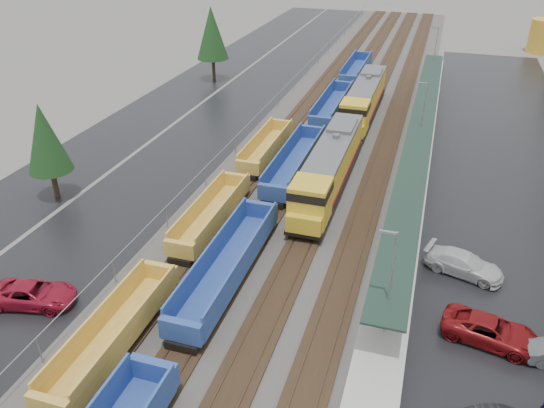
{
  "coord_description": "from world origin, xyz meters",
  "views": [
    {
      "loc": [
        10.31,
        -5.65,
        23.64
      ],
      "look_at": [
        -1.27,
        31.16,
        2.0
      ],
      "focal_mm": 35.0,
      "sensor_mm": 36.0,
      "label": 1
    }
  ],
  "objects_px": {
    "locomotive_trail": "(364,100)",
    "parked_car_west_c": "(33,294)",
    "locomotive_lead": "(329,168)",
    "well_string_blue": "(267,205)",
    "well_string_yellow": "(115,334)",
    "parked_car_east_b": "(491,331)",
    "parked_car_east_c": "(464,264)"
  },
  "relations": [
    {
      "from": "parked_car_east_b",
      "to": "well_string_blue",
      "type": "bearing_deg",
      "value": 71.8
    },
    {
      "from": "parked_car_west_c",
      "to": "parked_car_east_c",
      "type": "distance_m",
      "value": 30.45
    },
    {
      "from": "locomotive_lead",
      "to": "parked_car_east_c",
      "type": "distance_m",
      "value": 15.63
    },
    {
      "from": "locomotive_lead",
      "to": "parked_car_east_b",
      "type": "relative_size",
      "value": 3.53
    },
    {
      "from": "locomotive_trail",
      "to": "well_string_yellow",
      "type": "xyz_separation_m",
      "value": [
        -8.0,
        -44.88,
        -1.36
      ]
    },
    {
      "from": "locomotive_trail",
      "to": "well_string_blue",
      "type": "distance_m",
      "value": 27.58
    },
    {
      "from": "parked_car_west_c",
      "to": "well_string_blue",
      "type": "bearing_deg",
      "value": -48.6
    },
    {
      "from": "locomotive_trail",
      "to": "parked_car_west_c",
      "type": "xyz_separation_m",
      "value": [
        -15.59,
        -42.93,
        -1.68
      ]
    },
    {
      "from": "locomotive_trail",
      "to": "well_string_blue",
      "type": "height_order",
      "value": "locomotive_trail"
    },
    {
      "from": "well_string_yellow",
      "to": "parked_car_east_c",
      "type": "distance_m",
      "value": 24.78
    },
    {
      "from": "locomotive_lead",
      "to": "parked_car_west_c",
      "type": "relative_size",
      "value": 3.61
    },
    {
      "from": "well_string_yellow",
      "to": "locomotive_lead",
      "type": "bearing_deg",
      "value": 71.48
    },
    {
      "from": "locomotive_lead",
      "to": "parked_car_east_b",
      "type": "bearing_deg",
      "value": -49.99
    },
    {
      "from": "locomotive_lead",
      "to": "parked_car_west_c",
      "type": "distance_m",
      "value": 26.96
    },
    {
      "from": "locomotive_trail",
      "to": "parked_car_west_c",
      "type": "distance_m",
      "value": 45.7
    },
    {
      "from": "locomotive_trail",
      "to": "parked_car_east_b",
      "type": "distance_m",
      "value": 39.92
    },
    {
      "from": "well_string_yellow",
      "to": "parked_car_east_b",
      "type": "height_order",
      "value": "well_string_yellow"
    },
    {
      "from": "well_string_yellow",
      "to": "well_string_blue",
      "type": "relative_size",
      "value": 0.67
    },
    {
      "from": "locomotive_lead",
      "to": "well_string_blue",
      "type": "height_order",
      "value": "locomotive_lead"
    },
    {
      "from": "parked_car_east_c",
      "to": "parked_car_east_b",
      "type": "bearing_deg",
      "value": -150.46
    },
    {
      "from": "locomotive_trail",
      "to": "well_string_yellow",
      "type": "distance_m",
      "value": 45.61
    },
    {
      "from": "locomotive_trail",
      "to": "parked_car_west_c",
      "type": "height_order",
      "value": "locomotive_trail"
    },
    {
      "from": "parked_car_east_b",
      "to": "parked_car_east_c",
      "type": "height_order",
      "value": "parked_car_east_c"
    },
    {
      "from": "locomotive_trail",
      "to": "parked_car_east_b",
      "type": "height_order",
      "value": "locomotive_trail"
    },
    {
      "from": "locomotive_lead",
      "to": "parked_car_east_b",
      "type": "distance_m",
      "value": 21.51
    },
    {
      "from": "well_string_blue",
      "to": "parked_car_east_c",
      "type": "distance_m",
      "value": 16.58
    },
    {
      "from": "locomotive_lead",
      "to": "well_string_yellow",
      "type": "distance_m",
      "value": 25.22
    },
    {
      "from": "well_string_yellow",
      "to": "parked_car_east_b",
      "type": "bearing_deg",
      "value": 18.88
    },
    {
      "from": "parked_car_west_c",
      "to": "parked_car_east_b",
      "type": "distance_m",
      "value": 29.89
    },
    {
      "from": "well_string_yellow",
      "to": "parked_car_west_c",
      "type": "distance_m",
      "value": 7.85
    },
    {
      "from": "parked_car_east_c",
      "to": "well_string_yellow",
      "type": "bearing_deg",
      "value": 142.0
    },
    {
      "from": "locomotive_lead",
      "to": "parked_car_west_c",
      "type": "xyz_separation_m",
      "value": [
        -15.59,
        -21.93,
        -1.68
      ]
    }
  ]
}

